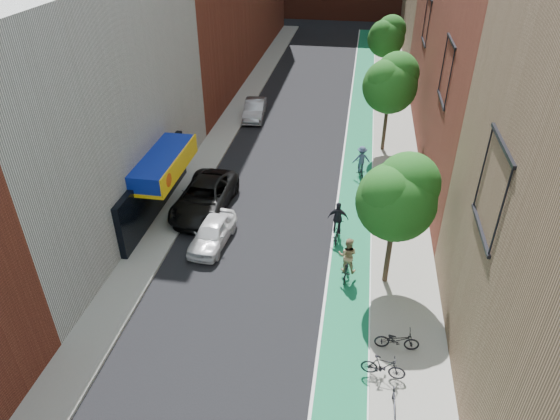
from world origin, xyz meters
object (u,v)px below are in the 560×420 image
at_px(cyclist_lane_far, 361,163).
at_px(parked_car_silver, 255,109).
at_px(parked_car_black, 205,197).
at_px(parked_car_white, 212,233).
at_px(cyclist_lane_near, 347,261).
at_px(cyclist_lane_mid, 338,225).

bearing_deg(cyclist_lane_far, parked_car_silver, -55.83).
relative_size(parked_car_black, parked_car_silver, 1.35).
height_order(parked_car_white, parked_car_black, parked_car_black).
distance_m(parked_car_white, cyclist_lane_far, 11.11).
height_order(cyclist_lane_near, cyclist_lane_far, cyclist_lane_near).
bearing_deg(cyclist_lane_far, cyclist_lane_mid, 70.43).
xyz_separation_m(parked_car_black, cyclist_lane_mid, (7.52, -1.64, 0.03)).
distance_m(parked_car_black, parked_car_silver, 13.73).
bearing_deg(parked_car_black, parked_car_silver, 91.87).
xyz_separation_m(parked_car_white, cyclist_lane_mid, (6.20, 1.44, 0.17)).
xyz_separation_m(parked_car_white, parked_car_silver, (-1.33, 16.80, 0.04)).
height_order(cyclist_lane_mid, cyclist_lane_far, cyclist_lane_mid).
bearing_deg(parked_car_white, cyclist_lane_near, -7.69).
height_order(cyclist_lane_near, cyclist_lane_mid, cyclist_lane_near).
relative_size(parked_car_white, cyclist_lane_mid, 1.83).
bearing_deg(parked_car_silver, parked_car_black, -94.73).
distance_m(parked_car_silver, cyclist_lane_far, 11.93).
xyz_separation_m(parked_car_white, cyclist_lane_far, (7.20, 8.47, 0.23)).
distance_m(cyclist_lane_near, cyclist_lane_mid, 3.04).
distance_m(parked_car_white, parked_car_silver, 16.85).
bearing_deg(cyclist_lane_near, parked_car_white, -7.12).
bearing_deg(cyclist_lane_near, parked_car_silver, -60.50).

